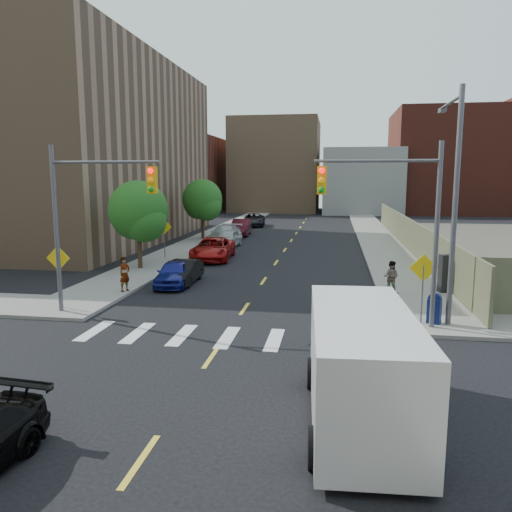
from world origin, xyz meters
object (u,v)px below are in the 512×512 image
(mailbox, at_px, (434,308))
(pedestrian_east, at_px, (391,277))
(parked_car_black, at_px, (183,272))
(parked_car_grey, at_px, (254,220))
(payphone, at_px, (445,273))
(cargo_van, at_px, (361,363))
(parked_car_red, at_px, (213,249))
(pedestrian_west, at_px, (125,274))
(parked_car_blue, at_px, (174,273))
(parked_car_white, at_px, (228,238))
(parked_car_maroon, at_px, (241,227))
(parked_car_silver, at_px, (225,235))

(mailbox, bearing_deg, pedestrian_east, 126.29)
(parked_car_black, relative_size, parked_car_grey, 0.72)
(parked_car_grey, bearing_deg, pedestrian_east, -75.33)
(parked_car_grey, distance_m, payphone, 35.64)
(cargo_van, height_order, mailbox, cargo_van)
(payphone, bearing_deg, parked_car_red, 132.35)
(pedestrian_west, bearing_deg, parked_car_grey, 22.72)
(mailbox, bearing_deg, payphone, 98.12)
(parked_car_blue, bearing_deg, pedestrian_west, -134.07)
(parked_car_red, relative_size, pedestrian_west, 3.21)
(parked_car_black, height_order, parked_car_white, parked_car_white)
(parked_car_blue, distance_m, payphone, 13.72)
(parked_car_red, relative_size, parked_car_maroon, 1.15)
(parked_car_silver, distance_m, pedestrian_west, 19.14)
(parked_car_red, height_order, parked_car_white, parked_car_red)
(parked_car_grey, height_order, pedestrian_east, pedestrian_east)
(parked_car_black, distance_m, parked_car_red, 7.92)
(parked_car_black, bearing_deg, mailbox, -27.82)
(parked_car_grey, distance_m, pedestrian_west, 34.76)
(parked_car_black, xyz_separation_m, cargo_van, (8.69, -14.12, 0.78))
(parked_car_white, xyz_separation_m, parked_car_maroon, (-0.45, 8.30, 0.08))
(parked_car_grey, distance_m, pedestrian_east, 35.33)
(cargo_van, distance_m, payphone, 14.36)
(parked_car_grey, distance_m, cargo_van, 47.11)
(parked_car_red, bearing_deg, parked_car_white, 89.10)
(parked_car_red, bearing_deg, payphone, -35.50)
(parked_car_black, distance_m, parked_car_silver, 16.34)
(pedestrian_east, bearing_deg, mailbox, 124.71)
(cargo_van, relative_size, pedestrian_east, 3.74)
(parked_car_silver, distance_m, parked_car_grey, 15.63)
(parked_car_black, distance_m, parked_car_white, 14.40)
(parked_car_grey, bearing_deg, mailbox, -76.20)
(parked_car_red, height_order, pedestrian_east, pedestrian_east)
(parked_car_red, relative_size, parked_car_silver, 1.02)
(pedestrian_east, bearing_deg, parked_car_black, 14.98)
(parked_car_red, xyz_separation_m, mailbox, (12.18, -14.04, -0.03))
(parked_car_blue, relative_size, parked_car_white, 0.95)
(parked_car_black, distance_m, mailbox, 13.37)
(parked_car_grey, bearing_deg, parked_car_black, -92.97)
(parked_car_black, relative_size, parked_car_silver, 0.71)
(parked_car_maroon, relative_size, parked_car_grey, 0.90)
(payphone, distance_m, pedestrian_west, 15.67)
(parked_car_blue, xyz_separation_m, parked_car_white, (-0.32, 14.98, 0.03))
(parked_car_red, bearing_deg, pedestrian_west, -103.31)
(parked_car_silver, xyz_separation_m, pedestrian_west, (-0.80, -19.12, 0.23))
(parked_car_red, bearing_deg, parked_car_black, -91.62)
(parked_car_silver, height_order, cargo_van, cargo_van)
(parked_car_red, bearing_deg, parked_car_silver, 93.02)
(cargo_van, relative_size, mailbox, 4.98)
(payphone, bearing_deg, parked_car_black, 161.69)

